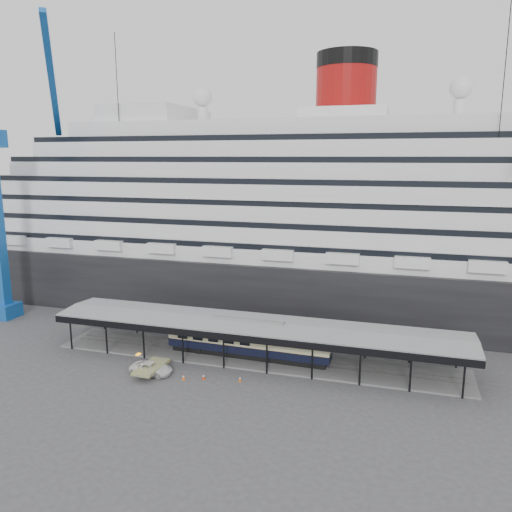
% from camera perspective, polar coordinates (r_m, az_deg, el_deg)
% --- Properties ---
extents(ground, '(200.00, 200.00, 0.00)m').
position_cam_1_polar(ground, '(64.90, -1.51, -13.29)').
color(ground, '#3C3C3F').
rests_on(ground, ground).
extents(cruise_ship, '(130.00, 30.00, 43.90)m').
position_cam_1_polar(cruise_ship, '(90.37, 4.78, 5.76)').
color(cruise_ship, black).
rests_on(cruise_ship, ground).
extents(platform_canopy, '(56.00, 9.18, 5.30)m').
position_cam_1_polar(platform_canopy, '(68.37, -0.21, -9.83)').
color(platform_canopy, slate).
rests_on(platform_canopy, ground).
extents(crane_blue, '(22.63, 19.19, 47.60)m').
position_cam_1_polar(crane_blue, '(92.37, -27.11, 5.69)').
color(crane_blue, '#1758AF').
rests_on(crane_blue, ground).
extents(port_truck, '(5.45, 2.60, 1.50)m').
position_cam_1_polar(port_truck, '(65.84, -11.88, -12.46)').
color(port_truck, white).
rests_on(port_truck, ground).
extents(pullman_carriage, '(22.70, 3.54, 22.22)m').
position_cam_1_polar(pullman_carriage, '(68.49, -0.91, -9.49)').
color(pullman_carriage, black).
rests_on(pullman_carriage, ground).
extents(traffic_cone_left, '(0.46, 0.46, 0.72)m').
position_cam_1_polar(traffic_cone_left, '(63.75, -8.29, -13.53)').
color(traffic_cone_left, '#F15A0D').
rests_on(traffic_cone_left, ground).
extents(traffic_cone_mid, '(0.48, 0.48, 0.73)m').
position_cam_1_polar(traffic_cone_mid, '(63.57, -6.01, -13.55)').
color(traffic_cone_mid, red).
rests_on(traffic_cone_mid, ground).
extents(traffic_cone_right, '(0.40, 0.40, 0.66)m').
position_cam_1_polar(traffic_cone_right, '(62.76, -1.84, -13.86)').
color(traffic_cone_right, '#E75C0C').
rests_on(traffic_cone_right, ground).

